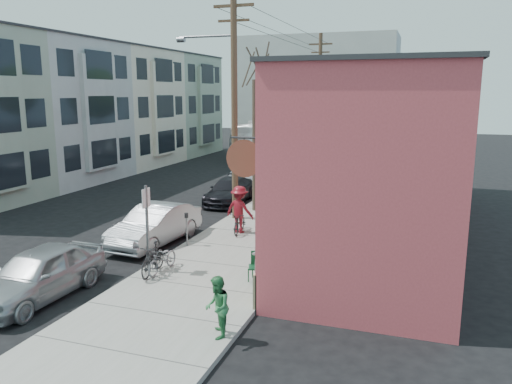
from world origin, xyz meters
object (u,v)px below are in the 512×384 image
(patio_chair_a, at_px, (268,267))
(cyclist, at_px, (240,209))
(parking_meter_near, at_px, (187,224))
(patron_grey, at_px, (259,258))
(car_3, at_px, (259,172))
(bus, at_px, (273,138))
(tree_leafy_far, at_px, (331,94))
(parked_bike_a, at_px, (153,259))
(car_0, at_px, (39,274))
(parking_meter_far, at_px, (264,182))
(parked_bike_b, at_px, (163,259))
(car_1, at_px, (155,225))
(tree_leafy_mid, at_px, (303,91))
(patio_chair_b, at_px, (256,267))
(car_2, at_px, (230,191))
(utility_pole_near, at_px, (233,101))
(car_4, at_px, (290,159))
(tree_bare, at_px, (255,146))
(patron_green, at_px, (217,307))

(patio_chair_a, xyz_separation_m, cyclist, (-2.70, 4.73, 0.52))
(parking_meter_near, height_order, patron_grey, patron_grey)
(car_3, bearing_deg, bus, 102.81)
(tree_leafy_far, distance_m, parked_bike_a, 29.30)
(car_0, bearing_deg, parking_meter_far, 83.84)
(parking_meter_near, distance_m, parked_bike_b, 2.86)
(patio_chair_a, relative_size, bus, 0.07)
(car_1, bearing_deg, cyclist, 41.59)
(parked_bike_a, distance_m, car_0, 3.30)
(tree_leafy_mid, bearing_deg, patio_chair_b, -80.48)
(parked_bike_b, distance_m, car_2, 10.88)
(bus, bearing_deg, parking_meter_far, -69.17)
(utility_pole_near, distance_m, cyclist, 4.95)
(tree_leafy_far, relative_size, parked_bike_a, 4.73)
(patio_chair_a, height_order, patron_grey, patron_grey)
(tree_leafy_far, distance_m, parked_bike_b, 29.02)
(car_0, bearing_deg, parking_meter_near, 71.90)
(patio_chair_a, bearing_deg, patio_chair_b, 179.72)
(car_4, bearing_deg, car_3, -94.65)
(car_1, bearing_deg, tree_bare, 75.52)
(patron_green, xyz_separation_m, car_3, (-5.55, 19.74, -0.08))
(tree_leafy_far, height_order, car_3, tree_leafy_far)
(tree_bare, bearing_deg, bus, 104.61)
(utility_pole_near, relative_size, car_3, 1.73)
(tree_leafy_far, height_order, car_4, tree_leafy_far)
(parking_meter_near, height_order, bus, bus)
(utility_pole_near, distance_m, car_4, 16.47)
(utility_pole_near, height_order, patron_grey, utility_pole_near)
(tree_leafy_far, height_order, cyclist, tree_leafy_far)
(parking_meter_far, height_order, cyclist, cyclist)
(patio_chair_a, xyz_separation_m, car_1, (-5.40, 2.65, 0.16))
(tree_leafy_mid, bearing_deg, utility_pole_near, -92.09)
(patron_grey, bearing_deg, parking_meter_far, -167.47)
(patron_green, relative_size, bus, 0.12)
(bus, bearing_deg, car_4, -58.14)
(parking_meter_far, distance_m, utility_pole_near, 6.60)
(parked_bike_a, xyz_separation_m, bus, (-5.27, 30.25, 1.03))
(patron_grey, distance_m, patron_green, 3.33)
(car_2, bearing_deg, patio_chair_a, -65.58)
(car_0, distance_m, car_4, 25.68)
(bus, bearing_deg, tree_leafy_far, -8.75)
(tree_leafy_far, relative_size, car_2, 1.77)
(parked_bike_a, bearing_deg, patron_green, -47.63)
(patron_grey, distance_m, car_2, 12.00)
(tree_leafy_far, bearing_deg, patron_green, -84.05)
(patron_green, distance_m, parked_bike_a, 4.72)
(cyclist, height_order, car_1, cyclist)
(parking_meter_near, bearing_deg, car_4, 94.10)
(parking_meter_near, relative_size, patio_chair_a, 1.41)
(parking_meter_near, distance_m, patio_chair_b, 4.43)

